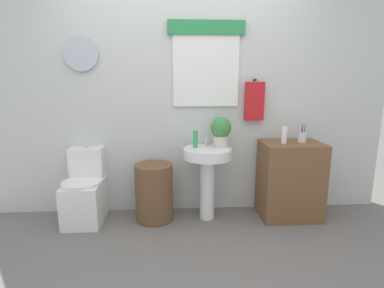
{
  "coord_description": "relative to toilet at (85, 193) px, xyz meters",
  "views": [
    {
      "loc": [
        -0.09,
        -2.07,
        1.42
      ],
      "look_at": [
        0.08,
        0.8,
        0.81
      ],
      "focal_mm": 28.06,
      "sensor_mm": 36.0,
      "label": 1
    }
  ],
  "objects": [
    {
      "name": "ground_plane",
      "position": [
        1.01,
        -0.88,
        -0.29
      ],
      "size": [
        8.0,
        8.0,
        0.0
      ],
      "primitive_type": "plane",
      "color": "slate"
    },
    {
      "name": "back_wall",
      "position": [
        1.01,
        0.27,
        1.01
      ],
      "size": [
        4.4,
        0.18,
        2.6
      ],
      "color": "silver",
      "rests_on": "ground_plane"
    },
    {
      "name": "toilet",
      "position": [
        0.0,
        0.0,
        0.0
      ],
      "size": [
        0.38,
        0.51,
        0.76
      ],
      "color": "white",
      "rests_on": "ground_plane"
    },
    {
      "name": "laundry_hamper",
      "position": [
        0.7,
        -0.03,
        0.0
      ],
      "size": [
        0.38,
        0.38,
        0.59
      ],
      "primitive_type": "cylinder",
      "color": "brown",
      "rests_on": "ground_plane"
    },
    {
      "name": "pedestal_sink",
      "position": [
        1.25,
        -0.03,
        0.27
      ],
      "size": [
        0.49,
        0.49,
        0.75
      ],
      "color": "white",
      "rests_on": "ground_plane"
    },
    {
      "name": "faucet",
      "position": [
        1.25,
        0.09,
        0.51
      ],
      "size": [
        0.03,
        0.03,
        0.1
      ],
      "primitive_type": "cylinder",
      "color": "silver",
      "rests_on": "pedestal_sink"
    },
    {
      "name": "wooden_cabinet",
      "position": [
        2.12,
        -0.03,
        0.11
      ],
      "size": [
        0.6,
        0.44,
        0.8
      ],
      "primitive_type": "cube",
      "color": "brown",
      "rests_on": "ground_plane"
    },
    {
      "name": "soap_bottle",
      "position": [
        1.13,
        0.02,
        0.55
      ],
      "size": [
        0.05,
        0.05,
        0.17
      ],
      "primitive_type": "cylinder",
      "color": "green",
      "rests_on": "pedestal_sink"
    },
    {
      "name": "potted_plant",
      "position": [
        1.39,
        0.03,
        0.63
      ],
      "size": [
        0.21,
        0.21,
        0.31
      ],
      "color": "beige",
      "rests_on": "pedestal_sink"
    },
    {
      "name": "lotion_bottle",
      "position": [
        2.01,
        -0.07,
        0.59
      ],
      "size": [
        0.05,
        0.05,
        0.17
      ],
      "primitive_type": "cylinder",
      "color": "white",
      "rests_on": "wooden_cabinet"
    },
    {
      "name": "toothbrush_cup",
      "position": [
        2.22,
        -0.01,
        0.56
      ],
      "size": [
        0.08,
        0.08,
        0.19
      ],
      "color": "silver",
      "rests_on": "wooden_cabinet"
    }
  ]
}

